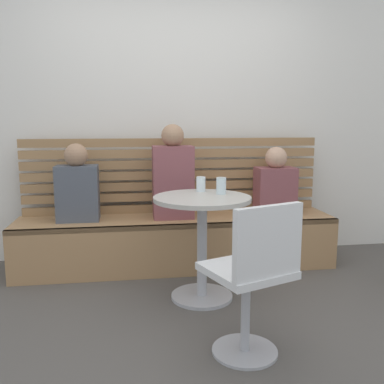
# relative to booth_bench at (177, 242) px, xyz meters

# --- Properties ---
(ground) EXTENTS (8.00, 8.00, 0.00)m
(ground) POSITION_rel_booth_bench_xyz_m (0.00, -1.20, -0.22)
(ground) COLOR #514C47
(back_wall) EXTENTS (5.20, 0.10, 2.90)m
(back_wall) POSITION_rel_booth_bench_xyz_m (0.00, 0.44, 1.23)
(back_wall) COLOR silver
(back_wall) RESTS_ON ground
(booth_bench) EXTENTS (2.70, 0.52, 0.44)m
(booth_bench) POSITION_rel_booth_bench_xyz_m (0.00, 0.00, 0.00)
(booth_bench) COLOR #A87C51
(booth_bench) RESTS_ON ground
(booth_backrest) EXTENTS (2.65, 0.04, 0.67)m
(booth_backrest) POSITION_rel_booth_bench_xyz_m (0.00, 0.24, 0.56)
(booth_backrest) COLOR #9A7249
(booth_backrest) RESTS_ON booth_bench
(cafe_table) EXTENTS (0.68, 0.68, 0.74)m
(cafe_table) POSITION_rel_booth_bench_xyz_m (0.10, -0.68, 0.30)
(cafe_table) COLOR #ADADB2
(cafe_table) RESTS_ON ground
(white_chair) EXTENTS (0.52, 0.52, 0.85)m
(white_chair) POSITION_rel_booth_bench_xyz_m (0.23, -1.49, 0.24)
(white_chair) COLOR #ADADB2
(white_chair) RESTS_ON ground
(person_adult) EXTENTS (0.34, 0.22, 0.79)m
(person_adult) POSITION_rel_booth_bench_xyz_m (-0.03, 0.01, 0.58)
(person_adult) COLOR brown
(person_adult) RESTS_ON booth_bench
(person_child_left) EXTENTS (0.34, 0.22, 0.60)m
(person_child_left) POSITION_rel_booth_bench_xyz_m (0.87, 0.01, 0.48)
(person_child_left) COLOR brown
(person_child_left) RESTS_ON booth_bench
(person_child_middle) EXTENTS (0.34, 0.22, 0.64)m
(person_child_middle) POSITION_rel_booth_bench_xyz_m (-0.82, 0.03, 0.50)
(person_child_middle) COLOR #4C515B
(person_child_middle) RESTS_ON booth_bench
(cup_water_clear) EXTENTS (0.07, 0.07, 0.11)m
(cup_water_clear) POSITION_rel_booth_bench_xyz_m (0.13, -0.46, 0.57)
(cup_water_clear) COLOR white
(cup_water_clear) RESTS_ON cafe_table
(cup_glass_tall) EXTENTS (0.07, 0.07, 0.12)m
(cup_glass_tall) POSITION_rel_booth_bench_xyz_m (0.25, -0.60, 0.58)
(cup_glass_tall) COLOR silver
(cup_glass_tall) RESTS_ON cafe_table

